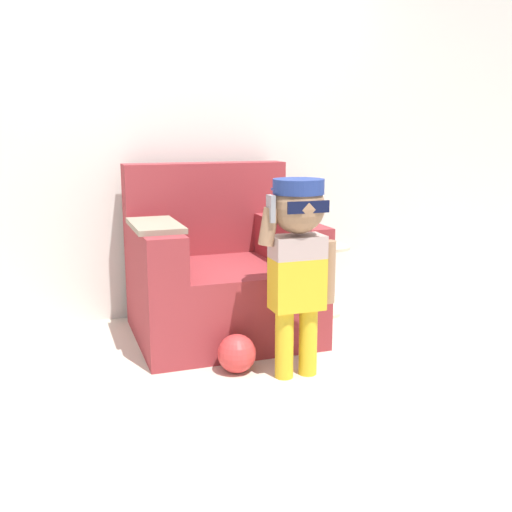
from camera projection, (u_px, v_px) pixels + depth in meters
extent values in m
plane|color=beige|center=(196.00, 340.00, 3.64)|extent=(10.00, 10.00, 0.00)
cube|color=silver|center=(170.00, 122.00, 3.92)|extent=(10.00, 0.05, 2.60)
cube|color=maroon|center=(222.00, 300.00, 3.67)|extent=(1.04, 0.93, 0.46)
cube|color=maroon|center=(206.00, 208.00, 3.90)|extent=(1.04, 0.20, 0.58)
cube|color=maroon|center=(156.00, 250.00, 3.37)|extent=(0.22, 0.73, 0.26)
cube|color=maroon|center=(291.00, 241.00, 3.64)|extent=(0.22, 0.73, 0.26)
cube|color=gray|center=(155.00, 225.00, 3.34)|extent=(0.26, 0.51, 0.03)
cylinder|color=gold|center=(284.00, 344.00, 3.06)|extent=(0.09, 0.09, 0.36)
cylinder|color=gold|center=(308.00, 341.00, 3.10)|extent=(0.09, 0.09, 0.36)
cube|color=gold|center=(297.00, 284.00, 3.01)|extent=(0.27, 0.15, 0.27)
cube|color=#B29993|center=(298.00, 247.00, 2.97)|extent=(0.27, 0.15, 0.11)
sphere|color=#997051|center=(298.00, 207.00, 2.93)|extent=(0.27, 0.27, 0.27)
cylinder|color=navy|center=(299.00, 186.00, 2.91)|extent=(0.25, 0.25, 0.07)
cube|color=navy|center=(289.00, 190.00, 3.03)|extent=(0.15, 0.12, 0.01)
cube|color=#0F1433|center=(309.00, 207.00, 2.82)|extent=(0.21, 0.01, 0.06)
cylinder|color=#997051|center=(328.00, 272.00, 3.06)|extent=(0.08, 0.08, 0.32)
cylinder|color=#997051|center=(269.00, 227.00, 2.90)|extent=(0.11, 0.08, 0.19)
cube|color=gray|center=(271.00, 209.00, 2.86)|extent=(0.02, 0.07, 0.13)
cylinder|color=beige|center=(327.00, 314.00, 4.11)|extent=(0.19, 0.19, 0.02)
cylinder|color=beige|center=(328.00, 282.00, 4.07)|extent=(0.05, 0.05, 0.47)
cylinder|color=beige|center=(328.00, 247.00, 4.02)|extent=(0.29, 0.29, 0.02)
sphere|color=#D13838|center=(237.00, 354.00, 3.14)|extent=(0.20, 0.20, 0.20)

